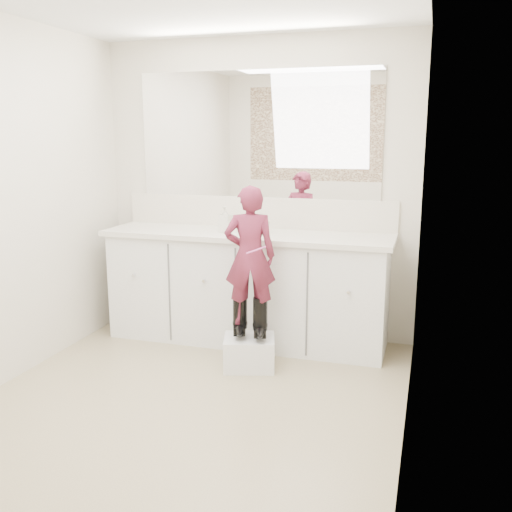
% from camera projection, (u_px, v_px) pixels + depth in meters
% --- Properties ---
extents(floor, '(3.00, 3.00, 0.00)m').
position_uv_depth(floor, '(186.00, 406.00, 3.51)').
color(floor, '#887759').
rests_on(floor, ground).
extents(wall_back, '(2.60, 0.00, 2.60)m').
position_uv_depth(wall_back, '(257.00, 190.00, 4.66)').
color(wall_back, beige).
rests_on(wall_back, floor).
extents(wall_right, '(0.00, 3.00, 3.00)m').
position_uv_depth(wall_right, '(415.00, 223.00, 2.88)').
color(wall_right, beige).
rests_on(wall_right, floor).
extents(vanity_cabinet, '(2.20, 0.55, 0.85)m').
position_uv_depth(vanity_cabinet, '(247.00, 289.00, 4.56)').
color(vanity_cabinet, silver).
rests_on(vanity_cabinet, floor).
extents(countertop, '(2.28, 0.58, 0.04)m').
position_uv_depth(countertop, '(246.00, 235.00, 4.46)').
color(countertop, beige).
rests_on(countertop, vanity_cabinet).
extents(backsplash, '(2.28, 0.03, 0.25)m').
position_uv_depth(backsplash, '(257.00, 212.00, 4.69)').
color(backsplash, beige).
rests_on(backsplash, countertop).
extents(mirror, '(2.00, 0.02, 1.00)m').
position_uv_depth(mirror, '(257.00, 135.00, 4.56)').
color(mirror, white).
rests_on(mirror, wall_back).
extents(faucet, '(0.08, 0.08, 0.10)m').
position_uv_depth(faucet, '(253.00, 223.00, 4.60)').
color(faucet, silver).
rests_on(faucet, countertop).
extents(cup, '(0.13, 0.13, 0.10)m').
position_uv_depth(cup, '(263.00, 227.00, 4.39)').
color(cup, beige).
rests_on(cup, countertop).
extents(soap_bottle, '(0.10, 0.10, 0.20)m').
position_uv_depth(soap_bottle, '(225.00, 219.00, 4.47)').
color(soap_bottle, beige).
rests_on(soap_bottle, countertop).
extents(step_stool, '(0.42, 0.38, 0.23)m').
position_uv_depth(step_stool, '(249.00, 352.00, 4.07)').
color(step_stool, silver).
rests_on(step_stool, floor).
extents(boot_left, '(0.16, 0.22, 0.30)m').
position_uv_depth(boot_left, '(240.00, 316.00, 4.06)').
color(boot_left, black).
rests_on(boot_left, step_stool).
extents(boot_right, '(0.16, 0.22, 0.30)m').
position_uv_depth(boot_right, '(260.00, 318.00, 4.02)').
color(boot_right, black).
rests_on(boot_right, step_stool).
extents(toddler, '(0.41, 0.33, 0.98)m').
position_uv_depth(toddler, '(250.00, 256.00, 3.95)').
color(toddler, '#A23158').
rests_on(toddler, step_stool).
extents(toothbrush, '(0.13, 0.05, 0.06)m').
position_uv_depth(toothbrush, '(256.00, 250.00, 3.84)').
color(toothbrush, '#D352A1').
rests_on(toothbrush, toddler).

